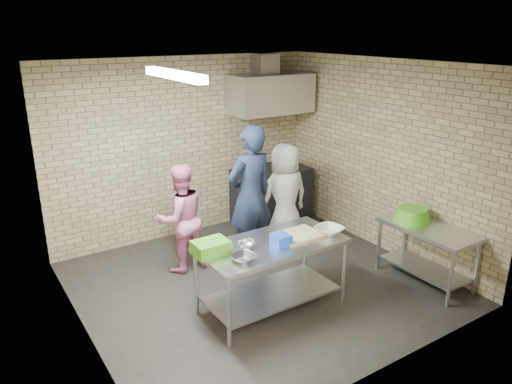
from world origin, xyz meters
The scene contains 25 objects.
floor centered at (0.00, 0.00, 0.00)m, with size 4.20×4.20×0.00m, color black.
ceiling centered at (0.00, 0.00, 2.70)m, with size 4.20×4.20×0.00m, color black.
back_wall centered at (0.00, 2.00, 1.35)m, with size 4.20×0.06×2.70m, color tan.
front_wall centered at (0.00, -2.00, 1.35)m, with size 4.20×0.06×2.70m, color tan.
left_wall centered at (-2.10, 0.00, 1.35)m, with size 0.06×4.00×2.70m, color tan.
right_wall centered at (2.10, 0.00, 1.35)m, with size 0.06×4.00×2.70m, color tan.
prep_table centered at (-0.18, -0.54, 0.41)m, with size 1.64×0.82×0.82m, color #B8BABF.
side_counter centered at (1.80, -1.10, 0.38)m, with size 0.60×1.20×0.75m, color silver.
stove centered at (1.35, 1.65, 0.45)m, with size 1.20×0.70×0.90m, color black.
range_hood centered at (1.35, 1.70, 2.10)m, with size 1.30×0.60×0.60m, color silver.
hood_duct centered at (1.35, 1.85, 2.55)m, with size 0.35×0.30×0.30m, color #A5A8AD.
wall_shelf centered at (1.65, 1.89, 1.92)m, with size 0.80×0.20×0.04m, color #3F2B19.
fluorescent_fixture centered at (-1.00, 0.00, 2.64)m, with size 0.10×1.25×0.08m, color white.
green_crate centered at (-0.88, -0.42, 0.89)m, with size 0.37×0.27×0.15m, color #3E941B.
blue_tub centered at (-0.13, -0.64, 0.88)m, with size 0.18×0.18×0.12m, color blue.
cutting_board centered at (0.17, -0.56, 0.84)m, with size 0.50×0.38×0.03m, color tan.
mixing_bowl_a centered at (-0.68, -0.74, 0.85)m, with size 0.26×0.26×0.06m, color #ADAFB4.
mixing_bowl_b centered at (-0.48, -0.49, 0.85)m, with size 0.20×0.20×0.06m, color silver.
ceramic_bowl centered at (0.52, -0.69, 0.86)m, with size 0.32×0.32×0.08m, color beige.
green_basin centered at (1.78, -0.85, 0.83)m, with size 0.46×0.46×0.17m, color #59C626, non-canonical shape.
bottle_red centered at (1.40, 1.89, 2.03)m, with size 0.07×0.07×0.18m, color #B22619.
bottle_green centered at (1.80, 1.89, 2.02)m, with size 0.06×0.06×0.15m, color green.
man_navy centered at (0.26, 0.59, 0.96)m, with size 0.70×0.46×1.91m, color black.
woman_pink centered at (-0.62, 0.89, 0.73)m, with size 0.71×0.55×1.45m, color pink.
woman_white centered at (0.97, 0.76, 0.77)m, with size 0.75×0.49×1.54m, color white.
Camera 1 is at (-3.02, -4.56, 3.10)m, focal length 34.18 mm.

